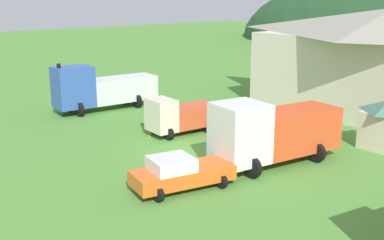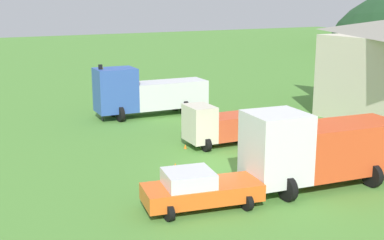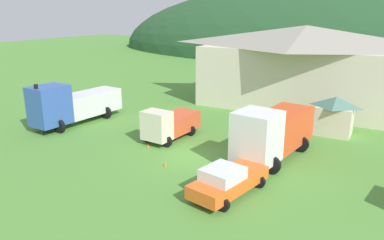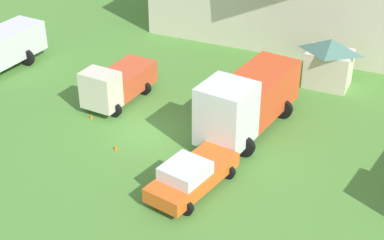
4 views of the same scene
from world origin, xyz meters
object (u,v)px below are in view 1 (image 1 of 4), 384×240
traffic_cone_near_pickup (149,138)px  box_truck_blue (99,88)px  light_truck_cream (180,115)px  traffic_light_west (60,84)px  heavy_rig_white (272,131)px  traffic_cone_mid_row (147,157)px  service_pickup_orange (180,173)px

traffic_cone_near_pickup → box_truck_blue: bearing=170.9°
light_truck_cream → traffic_light_west: 10.33m
heavy_rig_white → traffic_light_west: 17.85m
box_truck_blue → traffic_light_west: (-0.11, -3.23, 0.67)m
light_truck_cream → traffic_cone_mid_row: size_ratio=8.05×
box_truck_blue → service_pickup_orange: size_ratio=1.64×
heavy_rig_white → traffic_light_west: bearing=-68.9°
box_truck_blue → light_truck_cream: box_truck_blue is taller
service_pickup_orange → traffic_light_west: bearing=-84.7°
box_truck_blue → service_pickup_orange: 17.60m
heavy_rig_white → traffic_cone_mid_row: (-5.37, -4.52, -1.88)m
box_truck_blue → light_truck_cream: 9.34m
traffic_light_west → heavy_rig_white: bearing=13.4°
heavy_rig_white → service_pickup_orange: size_ratio=1.51×
service_pickup_orange → traffic_cone_near_pickup: (-7.87, 3.67, -0.83)m
service_pickup_orange → traffic_light_west: (-16.93, 1.88, 1.66)m
traffic_light_west → traffic_cone_near_pickup: bearing=11.2°
light_truck_cream → traffic_cone_near_pickup: light_truck_cream is taller
light_truck_cream → box_truck_blue: bearing=-80.4°
heavy_rig_white → traffic_cone_mid_row: 7.27m
box_truck_blue → traffic_cone_near_pickup: size_ratio=16.37×
traffic_cone_near_pickup → traffic_cone_mid_row: bearing=-36.9°
heavy_rig_white → traffic_cone_mid_row: heavy_rig_white is taller
heavy_rig_white → traffic_cone_near_pickup: size_ratio=15.10×
box_truck_blue → heavy_rig_white: (17.25, 0.89, 0.07)m
box_truck_blue → traffic_cone_mid_row: 12.55m
light_truck_cream → heavy_rig_white: size_ratio=0.66×
light_truck_cream → traffic_cone_mid_row: light_truck_cream is taller
box_truck_blue → traffic_cone_mid_row: size_ratio=13.24×
light_truck_cream → traffic_cone_mid_row: 5.33m
service_pickup_orange → traffic_cone_mid_row: size_ratio=8.10×
box_truck_blue → traffic_cone_near_pickup: bearing=85.3°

